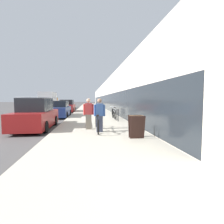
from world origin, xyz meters
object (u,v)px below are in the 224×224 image
object	(u,v)px
sandwich_board_sign	(136,126)
moving_truck	(49,100)
person_bystander	(89,114)
bike_rack_hoop	(118,114)
parked_sedan_far	(67,107)
cruiser_bike_middle	(113,112)
vintage_roadster_curbside	(59,110)
person_rider	(100,115)
cruiser_bike_nearest	(114,114)
parked_sedan_curbside	(36,115)
tandem_bicycle	(97,123)

from	to	relation	value
sandwich_board_sign	moving_truck	bearing A→B (deg)	108.77
person_bystander	bike_rack_hoop	world-z (taller)	person_bystander
moving_truck	sandwich_board_sign	bearing A→B (deg)	-71.23
sandwich_board_sign	parked_sedan_far	size ratio (longest dim) A/B	0.22
cruiser_bike_middle	parked_sedan_far	world-z (taller)	parked_sedan_far
vintage_roadster_curbside	parked_sedan_far	distance (m)	6.37
person_bystander	moving_truck	size ratio (longest dim) A/B	0.26
bike_rack_hoop	sandwich_board_sign	xyz separation A→B (m)	(-0.16, -5.44, -0.06)
person_rider	person_bystander	size ratio (longest dim) A/B	1.00
person_bystander	moving_truck	world-z (taller)	moving_truck
cruiser_bike_nearest	parked_sedan_curbside	distance (m)	5.89
person_rider	vintage_roadster_curbside	distance (m)	9.17
parked_sedan_curbside	cruiser_bike_middle	bearing A→B (deg)	48.04
bike_rack_hoop	cruiser_bike_nearest	size ratio (longest dim) A/B	0.45
tandem_bicycle	bike_rack_hoop	distance (m)	3.95
person_rider	parked_sedan_curbside	xyz separation A→B (m)	(-3.40, 2.08, -0.15)
person_rider	sandwich_board_sign	xyz separation A→B (m)	(1.35, -1.48, -0.33)
cruiser_bike_nearest	cruiser_bike_middle	distance (m)	2.42
sandwich_board_sign	vintage_roadster_curbside	bearing A→B (deg)	114.45
tandem_bicycle	parked_sedan_far	xyz separation A→B (m)	(-3.14, 14.60, 0.23)
sandwich_board_sign	moving_truck	world-z (taller)	moving_truck
parked_sedan_curbside	vintage_roadster_curbside	world-z (taller)	parked_sedan_curbside
person_rider	sandwich_board_sign	bearing A→B (deg)	-47.65
person_bystander	vintage_roadster_curbside	world-z (taller)	person_bystander
person_bystander	parked_sedan_far	distance (m)	14.40
cruiser_bike_nearest	parked_sedan_curbside	bearing A→B (deg)	-145.67
person_bystander	sandwich_board_sign	world-z (taller)	person_bystander
parked_sedan_curbside	moving_truck	world-z (taller)	moving_truck
tandem_bicycle	cruiser_bike_nearest	bearing A→B (deg)	72.72
person_bystander	sandwich_board_sign	size ratio (longest dim) A/B	1.73
sandwich_board_sign	parked_sedan_curbside	xyz separation A→B (m)	(-4.75, 3.56, 0.18)
person_bystander	moving_truck	xyz separation A→B (m)	(-7.27, 24.55, 0.57)
parked_sedan_far	moving_truck	world-z (taller)	moving_truck
person_rider	cruiser_bike_middle	world-z (taller)	person_rider
vintage_roadster_curbside	cruiser_bike_middle	bearing A→B (deg)	-8.89
tandem_bicycle	cruiser_bike_middle	distance (m)	7.68
cruiser_bike_nearest	parked_sedan_far	bearing A→B (deg)	116.26
tandem_bicycle	parked_sedan_curbside	distance (m)	3.73
tandem_bicycle	cruiser_bike_middle	size ratio (longest dim) A/B	1.51
tandem_bicycle	sandwich_board_sign	distance (m)	2.34
cruiser_bike_nearest	sandwich_board_sign	world-z (taller)	cruiser_bike_nearest
sandwich_board_sign	vintage_roadster_curbside	world-z (taller)	vintage_roadster_curbside
cruiser_bike_middle	person_bystander	bearing A→B (deg)	-107.91
person_bystander	parked_sedan_curbside	size ratio (longest dim) A/B	0.36
person_rider	moving_truck	xyz separation A→B (m)	(-7.77, 25.37, 0.57)
parked_sedan_curbside	moving_truck	xyz separation A→B (m)	(-4.38, 23.29, 0.73)
bike_rack_hoop	vintage_roadster_curbside	world-z (taller)	vintage_roadster_curbside
parked_sedan_curbside	tandem_bicycle	bearing A→B (deg)	-27.63
parked_sedan_far	moving_truck	distance (m)	11.38
person_rider	bike_rack_hoop	distance (m)	4.24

